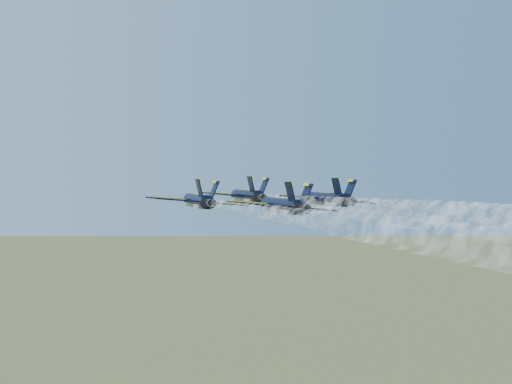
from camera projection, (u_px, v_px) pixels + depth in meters
jet_lead at (246, 196)px, 108.05m from camera, size 13.33×18.15×3.94m
jet_left at (197, 201)px, 96.32m from camera, size 13.33×18.15×3.94m
jet_right at (326, 199)px, 100.51m from camera, size 13.33×18.15×3.94m
jet_slot at (281, 205)px, 87.55m from camera, size 13.33×18.15×3.94m
smoke_trail_lead at (383, 228)px, 59.99m from camera, size 24.35×64.58×1.91m
smoke_trail_left at (319, 246)px, 48.26m from camera, size 24.35×64.58×1.91m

